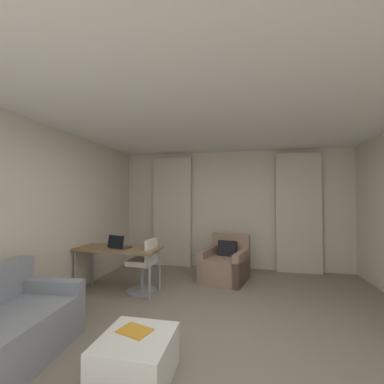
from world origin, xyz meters
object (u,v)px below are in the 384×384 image
Objects in this scene: armchair at (225,265)px; desk at (119,251)px; magazine_open at (135,331)px; laptop at (119,245)px; coffee_table at (136,358)px; desk_chair at (144,269)px.

armchair is 0.75× the size of desk.
magazine_open is at bearing -58.15° from desk.
magazine_open is (1.10, -1.77, -0.29)m from desk.
laptop is at bearing 121.84° from magazine_open.
armchair is 3.15× the size of magazine_open.
desk is 4.22× the size of magazine_open.
desk is at bearing 122.16° from laptop.
desk_chair is at bearing 110.54° from coffee_table.
desk_chair is (-1.26, -0.92, 0.11)m from armchair.
magazine_open is at bearing -69.96° from desk_chair.
armchair is at bearing 77.52° from magazine_open.
coffee_table is (1.14, -1.84, -0.48)m from desk.
desk_chair is 1.38× the size of coffee_table.
desk is 2.22m from coffee_table.
desk reaches higher than coffee_table.
laptop reaches higher than desk_chair.
desk is 1.57× the size of desk_chair.
magazine_open is (-0.05, 0.07, 0.19)m from coffee_table.
desk_chair is at bearing -143.77° from armchair.
armchair is 1.62× the size of coffee_table.
desk is 3.68× the size of laptop.
desk is 0.13m from laptop.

